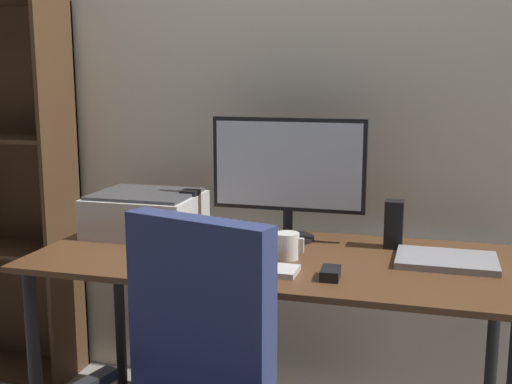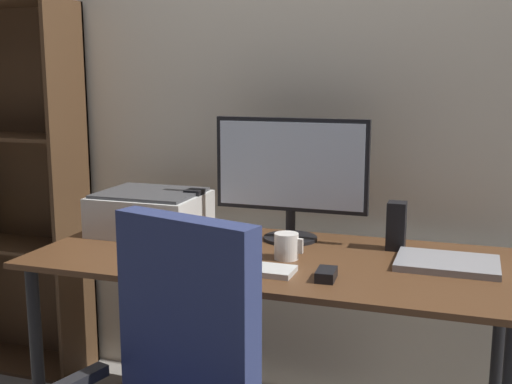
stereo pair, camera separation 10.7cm
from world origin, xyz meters
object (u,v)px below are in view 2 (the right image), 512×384
at_px(keyboard, 249,268).
at_px(laptop, 447,263).
at_px(speaker_right, 396,226).
at_px(monitor, 291,171).
at_px(printer, 151,212).
at_px(speaker_left, 195,211).
at_px(coffee_mug, 287,246).
at_px(desk, 273,278).
at_px(mouse, 326,275).
at_px(bookshelf, 11,192).

distance_m(keyboard, laptop, 0.64).
height_order(keyboard, speaker_right, speaker_right).
bearing_deg(monitor, printer, -173.98).
bearing_deg(speaker_left, coffee_mug, -28.25).
bearing_deg(keyboard, desk, 84.12).
distance_m(mouse, bookshelf, 1.69).
distance_m(mouse, speaker_right, 0.44).
bearing_deg(bookshelf, speaker_right, -4.85).
relative_size(desk, laptop, 5.07).
height_order(speaker_left, bookshelf, bookshelf).
bearing_deg(speaker_right, bookshelf, 175.15).
bearing_deg(mouse, coffee_mug, 132.23).
bearing_deg(laptop, desk, -173.50).
relative_size(laptop, speaker_left, 1.88).
bearing_deg(speaker_left, laptop, -9.06).
relative_size(monitor, speaker_left, 3.35).
bearing_deg(laptop, monitor, 164.62).
bearing_deg(bookshelf, printer, -13.62).
relative_size(speaker_left, bookshelf, 0.10).
height_order(speaker_right, bookshelf, bookshelf).
xyz_separation_m(printer, bookshelf, (-0.82, 0.20, -0.01)).
bearing_deg(monitor, speaker_right, -1.17).
distance_m(laptop, speaker_right, 0.25).
bearing_deg(speaker_left, printer, -163.10).
height_order(keyboard, mouse, mouse).
bearing_deg(speaker_right, keyboard, -135.56).
bearing_deg(coffee_mug, monitor, 102.17).
relative_size(desk, speaker_left, 9.55).
bearing_deg(mouse, bookshelf, 157.91).
relative_size(mouse, coffee_mug, 0.99).
distance_m(monitor, mouse, 0.53).
height_order(coffee_mug, bookshelf, bookshelf).
distance_m(mouse, coffee_mug, 0.25).
bearing_deg(keyboard, monitor, 87.32).
bearing_deg(bookshelf, desk, -14.79).
height_order(monitor, printer, monitor).
bearing_deg(printer, mouse, -24.73).
bearing_deg(speaker_right, laptop, -40.01).
xyz_separation_m(desk, laptop, (0.57, 0.06, 0.09)).
bearing_deg(laptop, printer, 175.16).
relative_size(mouse, speaker_right, 0.56).
distance_m(desk, keyboard, 0.21).
relative_size(keyboard, bookshelf, 0.18).
xyz_separation_m(speaker_right, printer, (-0.93, -0.05, -0.00)).
xyz_separation_m(coffee_mug, printer, (-0.60, 0.18, 0.04)).
xyz_separation_m(speaker_left, printer, (-0.16, -0.05, -0.00)).
distance_m(coffee_mug, speaker_left, 0.50).
relative_size(keyboard, coffee_mug, 2.98).
bearing_deg(mouse, speaker_right, 65.69).
bearing_deg(mouse, laptop, 34.00).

